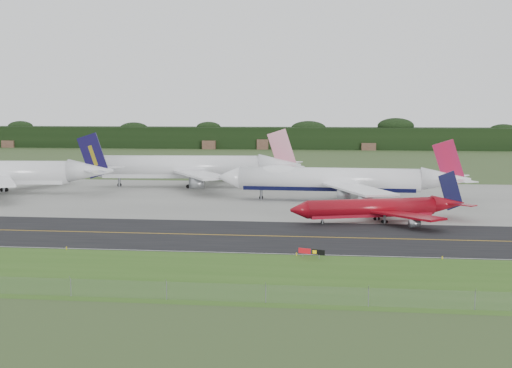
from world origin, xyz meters
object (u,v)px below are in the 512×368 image
object	(u,v)px
jet_star_tail	(191,168)
taxiway_sign	(311,252)
jet_red_737	(380,208)
jet_ba_747	(338,180)

from	to	relation	value
jet_star_tail	taxiway_sign	xyz separation A→B (m)	(39.55, -94.54, -4.68)
jet_red_737	taxiway_sign	distance (m)	38.93
jet_star_tail	jet_red_737	bearing A→B (deg)	-48.09
jet_ba_747	jet_star_tail	world-z (taller)	jet_star_tail
jet_ba_747	jet_star_tail	size ratio (longest dim) A/B	0.96
jet_ba_747	taxiway_sign	size ratio (longest dim) A/B	15.10
jet_star_tail	taxiway_sign	world-z (taller)	jet_star_tail
jet_ba_747	taxiway_sign	bearing A→B (deg)	-92.69
taxiway_sign	jet_star_tail	bearing A→B (deg)	112.70
jet_ba_747	jet_red_737	xyz separation A→B (m)	(8.96, -31.14, -2.50)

